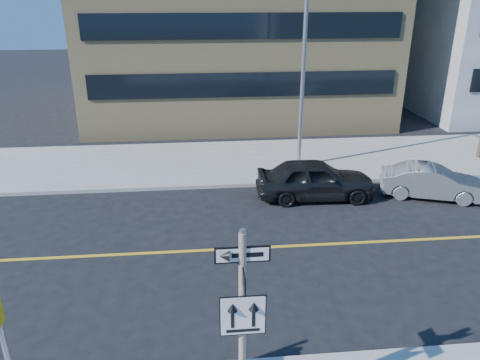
{
  "coord_description": "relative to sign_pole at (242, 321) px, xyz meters",
  "views": [
    {
      "loc": [
        -0.67,
        -9.03,
        7.74
      ],
      "look_at": [
        0.59,
        4.0,
        2.39
      ],
      "focal_mm": 35.0,
      "sensor_mm": 36.0,
      "label": 1
    }
  ],
  "objects": [
    {
      "name": "ground",
      "position": [
        0.0,
        2.51,
        -2.44
      ],
      "size": [
        120.0,
        120.0,
        0.0
      ],
      "primitive_type": "plane",
      "color": "black",
      "rests_on": "ground"
    },
    {
      "name": "sign_pole",
      "position": [
        0.0,
        0.0,
        0.0
      ],
      "size": [
        0.92,
        0.92,
        4.06
      ],
      "color": "beige",
      "rests_on": "near_sidewalk"
    },
    {
      "name": "parked_car_a",
      "position": [
        3.94,
        10.22,
        -1.65
      ],
      "size": [
        2.03,
        4.69,
        1.58
      ],
      "primitive_type": "imported",
      "rotation": [
        0.0,
        0.0,
        1.54
      ],
      "color": "black",
      "rests_on": "ground"
    },
    {
      "name": "parked_car_b",
      "position": [
        8.58,
        9.81,
        -1.79
      ],
      "size": [
        2.6,
        4.18,
        1.3
      ],
      "primitive_type": "imported",
      "rotation": [
        0.0,
        0.0,
        1.23
      ],
      "color": "slate",
      "rests_on": "ground"
    },
    {
      "name": "streetlight_a",
      "position": [
        4.0,
        13.27,
        2.32
      ],
      "size": [
        0.55,
        2.25,
        8.0
      ],
      "color": "gray",
      "rests_on": "far_sidewalk"
    }
  ]
}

